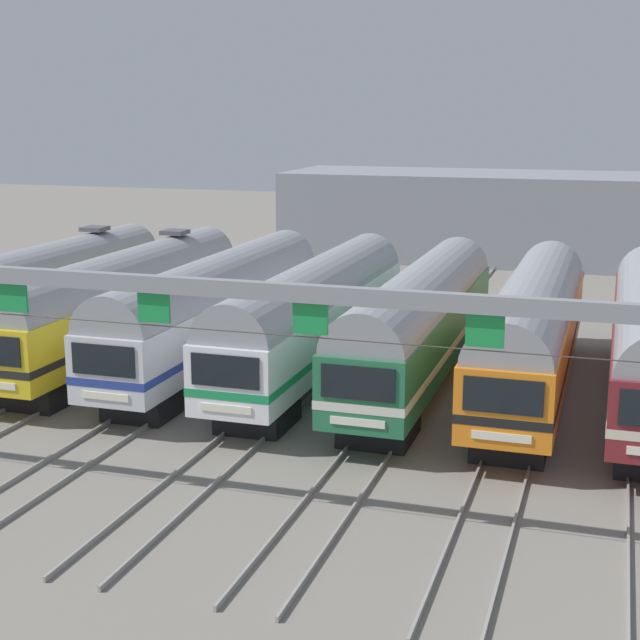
% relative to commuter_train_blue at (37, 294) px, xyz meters
% --- Properties ---
extents(ground_plane, '(160.00, 160.00, 0.00)m').
position_rel_commuter_train_blue_xyz_m(ground_plane, '(12.82, 0.00, -2.69)').
color(ground_plane, gray).
extents(track_bed, '(27.15, 70.00, 0.15)m').
position_rel_commuter_train_blue_xyz_m(track_bed, '(12.82, 17.00, -2.61)').
color(track_bed, gray).
rests_on(track_bed, ground).
extents(commuter_train_blue, '(2.88, 18.06, 5.05)m').
position_rel_commuter_train_blue_xyz_m(commuter_train_blue, '(0.00, 0.00, 0.00)').
color(commuter_train_blue, '#284C9E').
rests_on(commuter_train_blue, ground).
extents(commuter_train_yellow, '(2.88, 18.06, 5.05)m').
position_rel_commuter_train_blue_xyz_m(commuter_train_yellow, '(4.27, 0.00, 0.00)').
color(commuter_train_yellow, gold).
rests_on(commuter_train_yellow, ground).
extents(commuter_train_silver, '(2.88, 18.06, 4.77)m').
position_rel_commuter_train_blue_xyz_m(commuter_train_silver, '(8.55, -0.00, -0.00)').
color(commuter_train_silver, silver).
rests_on(commuter_train_silver, ground).
extents(commuter_train_white, '(2.88, 18.06, 4.77)m').
position_rel_commuter_train_blue_xyz_m(commuter_train_white, '(12.82, -0.00, -0.00)').
color(commuter_train_white, white).
rests_on(commuter_train_white, ground).
extents(commuter_train_green, '(2.88, 18.06, 4.77)m').
position_rel_commuter_train_blue_xyz_m(commuter_train_green, '(17.10, -0.00, -0.00)').
color(commuter_train_green, '#236B42').
rests_on(commuter_train_green, ground).
extents(commuter_train_orange, '(2.88, 18.06, 4.77)m').
position_rel_commuter_train_blue_xyz_m(commuter_train_orange, '(21.37, -0.00, -0.00)').
color(commuter_train_orange, orange).
rests_on(commuter_train_orange, ground).
extents(catenary_gantry, '(30.89, 0.44, 6.97)m').
position_rel_commuter_train_blue_xyz_m(catenary_gantry, '(12.82, -13.50, 2.76)').
color(catenary_gantry, gray).
rests_on(catenary_gantry, ground).
extents(maintenance_building, '(27.73, 10.00, 6.11)m').
position_rel_commuter_train_blue_xyz_m(maintenance_building, '(14.67, 33.13, 0.37)').
color(maintenance_building, gray).
rests_on(maintenance_building, ground).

